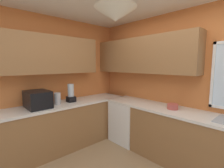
# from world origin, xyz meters

# --- Properties ---
(room_shell) EXTENTS (3.96, 3.37, 2.61)m
(room_shell) POSITION_xyz_m (-0.76, 0.56, 1.81)
(room_shell) COLOR #D17238
(room_shell) RESTS_ON ground_plane
(counter_run_left) EXTENTS (0.65, 2.98, 0.88)m
(counter_run_left) POSITION_xyz_m (-1.61, 0.00, 0.44)
(counter_run_left) COLOR olive
(counter_run_left) RESTS_ON ground_plane
(counter_run_back) EXTENTS (3.05, 0.65, 0.88)m
(counter_run_back) POSITION_xyz_m (0.21, 1.32, 0.44)
(counter_run_back) COLOR olive
(counter_run_back) RESTS_ON ground_plane
(dishwasher) EXTENTS (0.60, 0.60, 0.84)m
(dishwasher) POSITION_xyz_m (-0.95, 1.29, 0.42)
(dishwasher) COLOR white
(dishwasher) RESTS_ON ground_plane
(microwave) EXTENTS (0.48, 0.36, 0.29)m
(microwave) POSITION_xyz_m (-1.61, -0.30, 1.03)
(microwave) COLOR black
(microwave) RESTS_ON counter_run_left
(kettle) EXTENTS (0.12, 0.12, 0.22)m
(kettle) POSITION_xyz_m (-1.59, 0.03, 0.99)
(kettle) COLOR #B7B7BC
(kettle) RESTS_ON counter_run_left
(bowl) EXTENTS (0.18, 0.18, 0.09)m
(bowl) POSITION_xyz_m (0.01, 1.32, 0.93)
(bowl) COLOR #B74C42
(bowl) RESTS_ON counter_run_back
(blender_appliance) EXTENTS (0.15, 0.15, 0.36)m
(blender_appliance) POSITION_xyz_m (-1.61, 0.33, 1.04)
(blender_appliance) COLOR black
(blender_appliance) RESTS_ON counter_run_left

